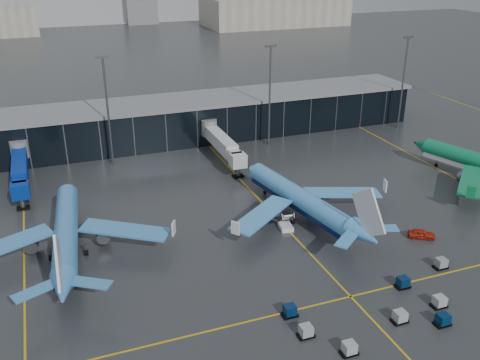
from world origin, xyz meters
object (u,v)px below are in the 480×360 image
object	(u,v)px
airliner_arkefly	(64,218)
service_van_red	(422,234)
airliner_klm_near	(300,187)
mobile_airstair	(286,225)
baggage_carts	(386,308)

from	to	relation	value
airliner_arkefly	service_van_red	xyz separation A→B (m)	(58.69, -17.19, -5.49)
airliner_arkefly	airliner_klm_near	distance (m)	42.00
airliner_arkefly	service_van_red	distance (m)	61.40
airliner_klm_near	service_van_red	bearing A→B (deg)	-51.73
mobile_airstair	baggage_carts	bearing A→B (deg)	-75.64
airliner_arkefly	airliner_klm_near	bearing A→B (deg)	2.13
mobile_airstair	airliner_arkefly	bearing A→B (deg)	179.76
service_van_red	airliner_arkefly	bearing A→B (deg)	105.03
airliner_arkefly	service_van_red	size ratio (longest dim) A/B	8.72
airliner_arkefly	airliner_klm_near	xyz separation A→B (m)	(41.94, -2.15, -0.12)
baggage_carts	service_van_red	size ratio (longest dim) A/B	6.41
baggage_carts	service_van_red	distance (m)	24.02
baggage_carts	mobile_airstair	size ratio (longest dim) A/B	8.62
airliner_klm_near	mobile_airstair	distance (m)	7.78
baggage_carts	mobile_airstair	distance (m)	27.25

